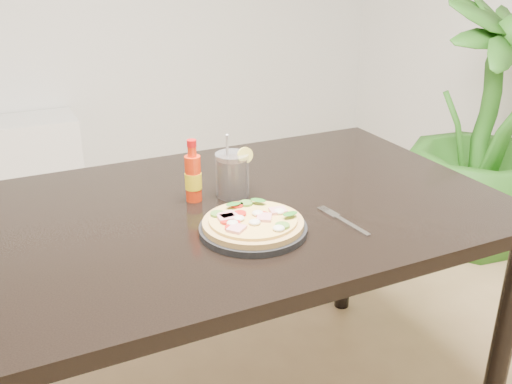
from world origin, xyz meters
name	(u,v)px	position (x,y,z in m)	size (l,w,h in m)	color
dining_table	(237,232)	(0.02, 0.00, 0.67)	(1.40, 0.90, 0.75)	black
plate	(253,229)	(-0.01, -0.17, 0.76)	(0.26, 0.26, 0.02)	black
pizza	(253,222)	(-0.01, -0.17, 0.78)	(0.24, 0.24, 0.03)	tan
hot_sauce_bottle	(193,177)	(-0.07, 0.07, 0.82)	(0.05, 0.05, 0.17)	red
cola_cup	(232,176)	(0.03, 0.06, 0.81)	(0.10, 0.09, 0.18)	black
fork	(342,220)	(0.21, -0.21, 0.75)	(0.04, 0.19, 0.00)	silver
houseplant	(485,128)	(1.55, 0.59, 0.60)	(0.67, 0.67, 1.20)	#2A6A1C
plant_pot	(470,222)	(1.55, 0.59, 0.11)	(0.28, 0.28, 0.22)	brown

